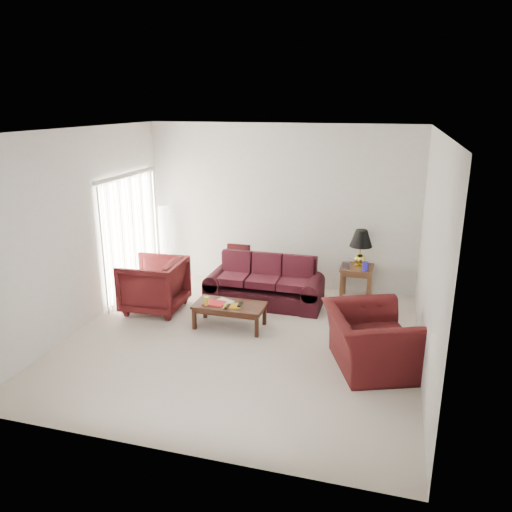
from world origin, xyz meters
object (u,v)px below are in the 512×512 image
Objects in this scene: sofa at (264,282)px; armchair_right at (370,340)px; armchair_left at (154,285)px; coffee_table at (230,315)px; end_table at (356,283)px; floor_lamp at (165,243)px.

armchair_right is (1.87, -1.71, -0.01)m from sofa.
sofa is 2.54m from armchair_right.
armchair_left is 0.89× the size of coffee_table.
sofa is 3.26× the size of end_table.
coffee_table is at bearing 75.30° from armchair_left.
armchair_left is 3.71m from armchair_right.
sofa reaches higher than armchair_right.
armchair_left is 1.48m from coffee_table.
armchair_left reaches higher than sofa.
floor_lamp is 2.67m from coffee_table.
end_table is at bearing -12.42° from armchair_right.
sofa is 2.05× the size of armchair_left.
armchair_left reaches higher than armchair_right.
armchair_left is at bearing 157.33° from coffee_table.
armchair_right is at bearing -46.38° from sofa.
armchair_left is at bearing 53.36° from armchair_right.
armchair_left reaches higher than end_table.
floor_lamp is at bearing -164.37° from armchair_left.
coffee_table is (1.91, -1.78, -0.54)m from floor_lamp.
floor_lamp is at bearing 37.53° from armchair_right.
armchair_right is (4.06, -2.45, -0.34)m from floor_lamp.
armchair_right is at bearing -27.84° from coffee_table.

